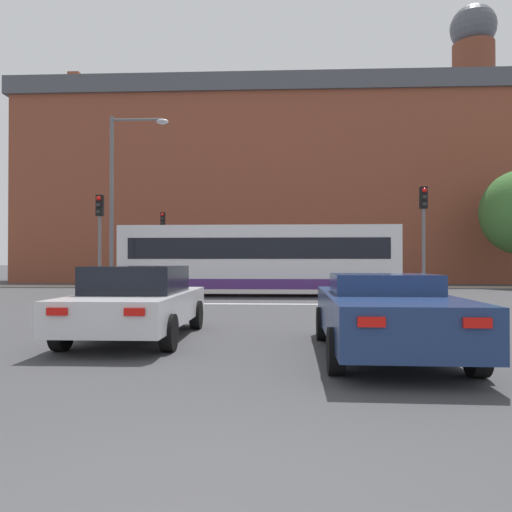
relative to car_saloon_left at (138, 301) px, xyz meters
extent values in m
cube|color=silver|center=(2.18, 8.11, -0.73)|extent=(9.72, 0.30, 0.01)
cube|color=#A09B91|center=(2.18, 20.42, -0.73)|extent=(70.79, 2.50, 0.01)
cube|color=brown|center=(3.98, 29.35, 5.92)|extent=(40.39, 10.06, 13.31)
cube|color=#4C4F56|center=(3.98, 29.35, 13.22)|extent=(41.20, 10.47, 1.28)
cube|color=brown|center=(-13.40, 28.94, 14.81)|extent=(0.90, 0.90, 1.90)
cube|color=brown|center=(-5.69, 29.95, 14.81)|extent=(0.90, 0.90, 1.90)
cube|color=brown|center=(1.03, 29.67, 14.81)|extent=(0.90, 0.90, 1.90)
cube|color=brown|center=(7.53, 29.53, 14.81)|extent=(0.90, 0.90, 1.90)
cube|color=brown|center=(14.13, 31.14, 14.81)|extent=(0.90, 0.90, 1.90)
cube|color=brown|center=(20.30, 30.76, 14.81)|extent=(0.90, 0.90, 1.90)
cylinder|color=brown|center=(17.83, 29.35, 15.74)|extent=(3.10, 3.10, 3.77)
sphere|color=#4C4F56|center=(17.83, 29.35, 18.92)|extent=(3.45, 3.45, 3.45)
cube|color=silver|center=(0.00, 0.01, -0.12)|extent=(1.94, 4.60, 0.59)
cube|color=black|center=(0.00, -0.03, 0.43)|extent=(1.66, 2.07, 0.53)
cylinder|color=black|center=(-0.93, 1.43, -0.42)|extent=(0.22, 0.64, 0.64)
cylinder|color=black|center=(0.92, 1.44, -0.42)|extent=(0.22, 0.64, 0.64)
cylinder|color=black|center=(-0.92, -1.41, -0.42)|extent=(0.22, 0.64, 0.64)
cylinder|color=black|center=(0.93, -1.41, -0.42)|extent=(0.22, 0.64, 0.64)
cube|color=red|center=(-0.59, -2.30, 0.02)|extent=(0.32, 0.05, 0.12)
cube|color=red|center=(0.60, -2.30, 0.02)|extent=(0.32, 0.05, 0.12)
cube|color=navy|center=(4.52, -1.55, -0.08)|extent=(2.04, 4.84, 0.68)
cube|color=navy|center=(4.52, -1.43, 0.42)|extent=(1.69, 1.48, 0.32)
cylinder|color=black|center=(3.63, -0.04, -0.42)|extent=(0.24, 0.65, 0.64)
cylinder|color=black|center=(5.47, -0.09, -0.42)|extent=(0.24, 0.65, 0.64)
cylinder|color=black|center=(3.56, -3.01, -0.42)|extent=(0.24, 0.65, 0.64)
cylinder|color=black|center=(5.40, -3.06, -0.42)|extent=(0.24, 0.65, 0.64)
cube|color=red|center=(3.86, -3.95, 0.09)|extent=(0.32, 0.06, 0.12)
cube|color=red|center=(5.05, -3.98, 0.09)|extent=(0.32, 0.06, 0.12)
cube|color=silver|center=(1.89, 12.51, 0.98)|extent=(12.09, 2.54, 2.74)
cube|color=#4C2870|center=(1.89, 12.51, -0.17)|extent=(12.11, 2.56, 0.44)
cube|color=black|center=(1.89, 12.51, 1.35)|extent=(11.12, 2.57, 0.90)
cylinder|color=black|center=(-1.86, 11.29, -0.24)|extent=(1.00, 0.28, 1.00)
cylinder|color=black|center=(-1.86, 13.73, -0.24)|extent=(1.00, 0.28, 1.00)
cylinder|color=black|center=(5.64, 11.29, -0.24)|extent=(1.00, 0.28, 1.00)
cylinder|color=black|center=(5.64, 13.73, -0.24)|extent=(1.00, 0.28, 1.00)
cylinder|color=slate|center=(8.06, 8.65, 0.99)|extent=(0.12, 0.12, 3.46)
cube|color=black|center=(8.06, 8.65, 3.12)|extent=(0.26, 0.20, 0.80)
sphere|color=red|center=(8.06, 8.52, 3.38)|extent=(0.17, 0.17, 0.17)
sphere|color=black|center=(8.06, 8.52, 3.12)|extent=(0.17, 0.17, 0.17)
sphere|color=black|center=(8.06, 8.52, 2.87)|extent=(0.17, 0.17, 0.17)
cylinder|color=slate|center=(-4.05, 8.95, 0.90)|extent=(0.12, 0.12, 3.27)
cube|color=black|center=(-4.05, 8.95, 2.93)|extent=(0.26, 0.20, 0.80)
sphere|color=red|center=(-4.05, 8.82, 3.19)|extent=(0.17, 0.17, 0.17)
sphere|color=black|center=(-4.05, 8.82, 2.93)|extent=(0.17, 0.17, 0.17)
sphere|color=black|center=(-4.05, 8.82, 2.68)|extent=(0.17, 0.17, 0.17)
cylinder|color=slate|center=(-4.08, 19.43, 1.09)|extent=(0.12, 0.12, 3.65)
cube|color=black|center=(-4.08, 19.43, 3.31)|extent=(0.26, 0.20, 0.80)
sphere|color=red|center=(-4.08, 19.30, 3.57)|extent=(0.17, 0.17, 0.17)
sphere|color=black|center=(-4.08, 19.30, 3.31)|extent=(0.17, 0.17, 0.17)
sphere|color=black|center=(-4.08, 19.30, 3.06)|extent=(0.17, 0.17, 0.17)
cylinder|color=slate|center=(-4.07, 10.35, 3.01)|extent=(0.16, 0.16, 7.50)
cylinder|color=slate|center=(-3.02, 10.35, 6.61)|extent=(2.10, 0.10, 0.10)
ellipsoid|color=#B2B2B7|center=(-1.97, 10.35, 6.51)|extent=(0.50, 0.36, 0.22)
cylinder|color=black|center=(-0.27, 19.84, -0.36)|extent=(0.13, 0.13, 0.76)
cylinder|color=black|center=(-0.44, 19.87, -0.36)|extent=(0.13, 0.13, 0.76)
cube|color=navy|center=(-0.35, 19.86, 0.32)|extent=(0.43, 0.29, 0.60)
sphere|color=tan|center=(-0.35, 19.86, 0.73)|extent=(0.23, 0.23, 0.23)
camera|label=1|loc=(2.79, -9.77, 0.79)|focal=35.00mm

